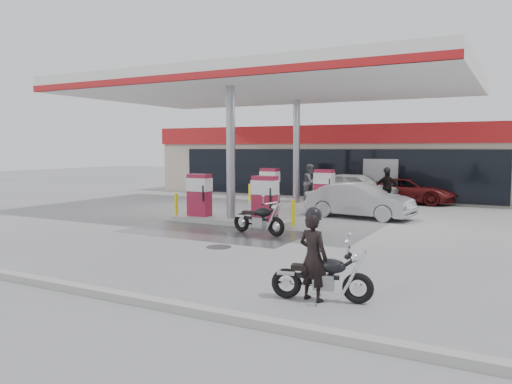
# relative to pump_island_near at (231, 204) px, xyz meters

# --- Properties ---
(ground) EXTENTS (90.00, 90.00, 0.00)m
(ground) POSITION_rel_pump_island_near_xyz_m (0.00, -2.00, -0.71)
(ground) COLOR gray
(ground) RESTS_ON ground
(wet_patch) EXTENTS (6.00, 3.00, 0.00)m
(wet_patch) POSITION_rel_pump_island_near_xyz_m (0.50, -2.00, -0.71)
(wet_patch) COLOR #4C4C4F
(wet_patch) RESTS_ON ground
(drain_cover) EXTENTS (0.70, 0.70, 0.01)m
(drain_cover) POSITION_rel_pump_island_near_xyz_m (2.00, -4.00, -0.71)
(drain_cover) COLOR #38383A
(drain_cover) RESTS_ON ground
(kerb) EXTENTS (28.00, 0.25, 0.15)m
(kerb) POSITION_rel_pump_island_near_xyz_m (0.00, -9.00, -0.64)
(kerb) COLOR gray
(kerb) RESTS_ON ground
(store_building) EXTENTS (22.00, 8.22, 4.00)m
(store_building) POSITION_rel_pump_island_near_xyz_m (0.01, 13.94, 1.30)
(store_building) COLOR #BDB09E
(store_building) RESTS_ON ground
(canopy) EXTENTS (16.00, 10.02, 5.51)m
(canopy) POSITION_rel_pump_island_near_xyz_m (0.00, 3.00, 4.56)
(canopy) COLOR silver
(canopy) RESTS_ON ground
(pump_island_near) EXTENTS (5.14, 1.30, 1.78)m
(pump_island_near) POSITION_rel_pump_island_near_xyz_m (0.00, 0.00, 0.00)
(pump_island_near) COLOR #9E9E99
(pump_island_near) RESTS_ON ground
(pump_island_far) EXTENTS (5.14, 1.30, 1.78)m
(pump_island_far) POSITION_rel_pump_island_near_xyz_m (0.00, 6.00, 0.00)
(pump_island_far) COLOR #9E9E99
(pump_island_far) RESTS_ON ground
(main_motorcycle) EXTENTS (1.84, 0.74, 0.96)m
(main_motorcycle) POSITION_rel_pump_island_near_xyz_m (6.32, -7.28, -0.29)
(main_motorcycle) COLOR black
(main_motorcycle) RESTS_ON ground
(biker_main) EXTENTS (0.67, 0.53, 1.62)m
(biker_main) POSITION_rel_pump_island_near_xyz_m (6.14, -7.33, 0.10)
(biker_main) COLOR black
(biker_main) RESTS_ON ground
(parked_motorcycle) EXTENTS (2.04, 0.85, 1.06)m
(parked_motorcycle) POSITION_rel_pump_island_near_xyz_m (2.02, -1.60, -0.24)
(parked_motorcycle) COLOR black
(parked_motorcycle) RESTS_ON ground
(sedan_white) EXTENTS (4.55, 1.98, 1.53)m
(sedan_white) POSITION_rel_pump_island_near_xyz_m (1.97, 9.20, 0.05)
(sedan_white) COLOR silver
(sedan_white) RESTS_ON ground
(attendant) EXTENTS (0.76, 0.96, 1.92)m
(attendant) POSITION_rel_pump_island_near_xyz_m (-0.40, 8.80, 0.25)
(attendant) COLOR #595A5E
(attendant) RESTS_ON ground
(hatchback_silver) EXTENTS (4.35, 1.91, 1.39)m
(hatchback_silver) POSITION_rel_pump_island_near_xyz_m (3.79, 3.60, -0.02)
(hatchback_silver) COLOR #93979B
(hatchback_silver) RESTS_ON ground
(parked_car_left) EXTENTS (4.54, 2.33, 1.26)m
(parked_car_left) POSITION_rel_pump_island_near_xyz_m (-7.38, 12.00, -0.08)
(parked_car_left) COLOR #16164A
(parked_car_left) RESTS_ON ground
(parked_car_right) EXTENTS (4.70, 2.53, 1.25)m
(parked_car_right) POSITION_rel_pump_island_near_xyz_m (4.50, 10.00, -0.08)
(parked_car_right) COLOR #5D1514
(parked_car_right) RESTS_ON ground
(biker_walking) EXTENTS (1.09, 0.66, 1.74)m
(biker_walking) POSITION_rel_pump_island_near_xyz_m (3.74, 8.20, 0.16)
(biker_walking) COLOR black
(biker_walking) RESTS_ON ground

